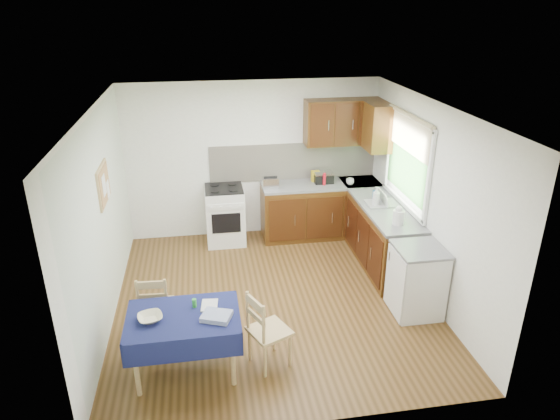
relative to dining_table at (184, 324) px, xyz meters
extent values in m
plane|color=#452E12|center=(1.09, 1.19, -0.58)|extent=(4.20, 4.20, 0.00)
cube|color=white|center=(1.09, 1.19, 1.92)|extent=(4.00, 4.20, 0.02)
cube|color=white|center=(1.09, 3.29, 0.67)|extent=(4.00, 0.02, 2.50)
cube|color=white|center=(1.09, -0.91, 0.67)|extent=(4.00, 0.02, 2.50)
cube|color=silver|center=(-0.91, 1.19, 0.67)|extent=(0.02, 4.20, 2.50)
cube|color=white|center=(3.09, 1.19, 0.67)|extent=(0.02, 4.20, 2.50)
cube|color=#361E09|center=(2.14, 2.99, -0.15)|extent=(1.90, 0.60, 0.86)
cube|color=#361E09|center=(2.79, 1.84, -0.15)|extent=(0.60, 1.70, 0.86)
cube|color=slate|center=(2.14, 2.99, 0.30)|extent=(1.90, 0.60, 0.04)
cube|color=slate|center=(2.79, 1.84, 0.30)|extent=(0.60, 1.70, 0.04)
cube|color=slate|center=(2.79, 2.99, 0.30)|extent=(0.60, 0.60, 0.04)
cube|color=beige|center=(1.74, 3.28, 0.62)|extent=(2.70, 0.02, 0.60)
cube|color=#361E09|center=(2.49, 3.12, 1.27)|extent=(1.20, 0.35, 0.70)
cube|color=#361E09|center=(2.92, 2.69, 1.27)|extent=(0.35, 0.50, 0.70)
cube|color=white|center=(0.59, 2.99, -0.13)|extent=(0.60, 0.60, 0.90)
cube|color=black|center=(0.59, 2.99, 0.32)|extent=(0.58, 0.58, 0.02)
cube|color=black|center=(0.59, 2.69, -0.13)|extent=(0.44, 0.01, 0.32)
cube|color=#2A5B25|center=(3.08, 1.89, 0.92)|extent=(0.01, 1.40, 0.85)
cube|color=white|center=(3.06, 1.89, 1.57)|extent=(0.04, 1.48, 0.06)
cube|color=white|center=(3.06, 1.89, 0.37)|extent=(0.04, 1.48, 0.06)
cube|color=tan|center=(3.05, 1.89, 1.35)|extent=(0.02, 1.36, 0.44)
cube|color=white|center=(2.79, 0.64, -0.16)|extent=(0.55, 0.58, 0.85)
cube|color=slate|center=(2.79, 0.64, 0.29)|extent=(0.58, 0.60, 0.03)
cube|color=tan|center=(-0.88, 1.49, 1.02)|extent=(0.02, 0.62, 0.47)
cube|color=#B0824A|center=(-0.87, 1.49, 1.02)|extent=(0.01, 0.56, 0.41)
cube|color=white|center=(-0.86, 1.41, 1.04)|extent=(0.00, 0.18, 0.24)
cube|color=white|center=(-0.86, 1.61, 0.92)|extent=(0.00, 0.15, 0.20)
cube|color=#101C40|center=(0.00, 0.00, 0.09)|extent=(1.10, 0.73, 0.03)
cube|color=#101C40|center=(0.00, -0.38, -0.03)|extent=(1.14, 0.02, 0.26)
cube|color=#101C40|center=(0.00, 0.38, -0.03)|extent=(1.14, 0.02, 0.26)
cube|color=#101C40|center=(-0.56, 0.00, -0.03)|extent=(0.02, 0.77, 0.26)
cube|color=#101C40|center=(0.56, 0.00, -0.03)|extent=(0.02, 0.77, 0.26)
cylinder|color=tan|center=(-0.47, -0.29, -0.25)|extent=(0.05, 0.05, 0.65)
cylinder|color=tan|center=(0.47, -0.29, -0.25)|extent=(0.05, 0.05, 0.65)
cylinder|color=tan|center=(-0.47, 0.29, -0.25)|extent=(0.05, 0.05, 0.65)
cylinder|color=tan|center=(0.47, 0.29, -0.25)|extent=(0.05, 0.05, 0.65)
cube|color=tan|center=(-0.33, 0.66, -0.18)|extent=(0.39, 0.39, 0.04)
cube|color=tan|center=(-0.34, 0.50, 0.13)|extent=(0.34, 0.05, 0.26)
cylinder|color=tan|center=(-0.17, 0.80, -0.38)|extent=(0.03, 0.03, 0.40)
cylinder|color=tan|center=(-0.47, 0.82, -0.38)|extent=(0.03, 0.03, 0.40)
cylinder|color=tan|center=(-0.19, 0.50, -0.38)|extent=(0.03, 0.03, 0.40)
cylinder|color=tan|center=(-0.49, 0.52, -0.38)|extent=(0.03, 0.03, 0.40)
cube|color=tan|center=(0.87, -0.02, -0.17)|extent=(0.51, 0.51, 0.04)
cube|color=tan|center=(0.72, -0.09, 0.15)|extent=(0.17, 0.33, 0.27)
cylinder|color=tan|center=(1.08, -0.10, -0.37)|extent=(0.03, 0.03, 0.41)
cylinder|color=tan|center=(0.95, 0.18, -0.37)|extent=(0.03, 0.03, 0.41)
cylinder|color=tan|center=(0.80, -0.23, -0.37)|extent=(0.03, 0.03, 0.41)
cylinder|color=tan|center=(0.67, 0.05, -0.37)|extent=(0.03, 0.03, 0.41)
cube|color=silver|center=(1.31, 2.92, 0.40)|extent=(0.25, 0.15, 0.17)
cube|color=black|center=(1.31, 2.92, 0.50)|extent=(0.21, 0.02, 0.02)
cube|color=black|center=(2.19, 3.05, 0.39)|extent=(0.30, 0.26, 0.14)
cube|color=silver|center=(2.19, 3.05, 0.48)|extent=(0.30, 0.26, 0.03)
cylinder|color=red|center=(2.17, 2.91, 0.42)|extent=(0.04, 0.04, 0.20)
cube|color=gold|center=(2.07, 3.10, 0.41)|extent=(0.15, 0.13, 0.17)
cube|color=#949499|center=(2.80, 2.01, 0.33)|extent=(0.44, 0.34, 0.02)
cylinder|color=white|center=(2.80, 2.01, 0.43)|extent=(0.06, 0.21, 0.21)
cylinder|color=white|center=(2.77, 1.32, 0.41)|extent=(0.15, 0.15, 0.19)
sphere|color=white|center=(2.77, 1.32, 0.53)|extent=(0.10, 0.10, 0.10)
imported|color=silver|center=(2.58, 2.87, 0.37)|extent=(0.16, 0.16, 0.10)
imported|color=white|center=(2.69, 1.96, 0.46)|extent=(0.15, 0.15, 0.28)
imported|color=#1B59A1|center=(2.79, 2.22, 0.41)|extent=(0.09, 0.09, 0.18)
imported|color=green|center=(2.77, 1.33, 0.40)|extent=(0.17, 0.17, 0.16)
imported|color=beige|center=(-0.32, -0.03, 0.13)|extent=(0.29, 0.29, 0.06)
imported|color=white|center=(0.19, 0.14, 0.11)|extent=(0.19, 0.24, 0.02)
cylinder|color=green|center=(0.12, 0.14, 0.15)|extent=(0.05, 0.05, 0.09)
cube|color=navy|center=(0.33, -0.10, 0.13)|extent=(0.34, 0.31, 0.05)
camera|label=1|loc=(0.29, -4.29, 3.05)|focal=32.00mm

